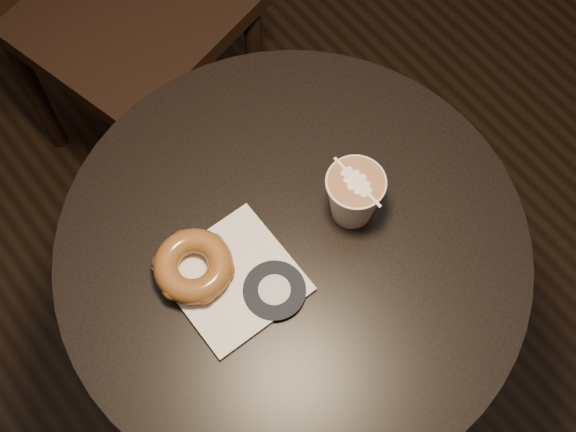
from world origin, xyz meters
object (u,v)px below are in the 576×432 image
(cafe_table, at_px, (292,292))
(doughnut, at_px, (193,266))
(latte_cup, at_px, (354,197))
(pastry_bag, at_px, (234,279))

(cafe_table, height_order, doughnut, doughnut)
(cafe_table, xyz_separation_m, latte_cup, (0.10, -0.01, 0.25))
(cafe_table, bearing_deg, latte_cup, -5.27)
(pastry_bag, xyz_separation_m, latte_cup, (0.20, -0.02, 0.04))
(cafe_table, distance_m, latte_cup, 0.27)
(cafe_table, relative_size, latte_cup, 7.82)
(cafe_table, relative_size, pastry_bag, 4.43)
(latte_cup, bearing_deg, doughnut, 164.68)
(doughnut, bearing_deg, pastry_bag, -50.11)
(doughnut, bearing_deg, latte_cup, -15.32)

